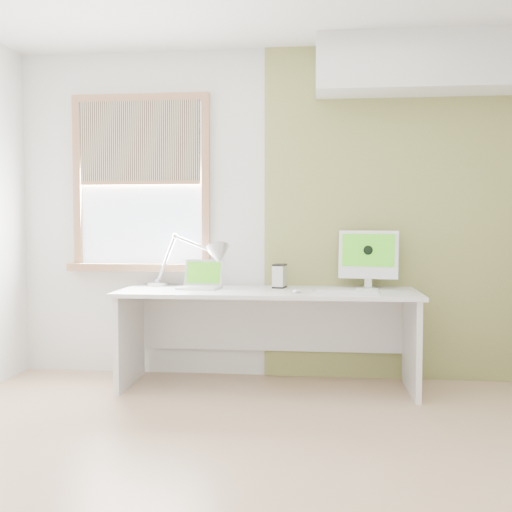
# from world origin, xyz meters

# --- Properties ---
(room) EXTENTS (4.04, 3.54, 2.64)m
(room) POSITION_xyz_m (0.00, 0.00, 1.30)
(room) COLOR tan
(room) RESTS_ON ground
(accent_wall) EXTENTS (2.00, 0.02, 2.60)m
(accent_wall) POSITION_xyz_m (1.00, 1.74, 1.30)
(accent_wall) COLOR olive
(accent_wall) RESTS_ON room
(soffit) EXTENTS (1.60, 0.40, 0.42)m
(soffit) POSITION_xyz_m (1.20, 1.57, 2.40)
(soffit) COLOR white
(soffit) RESTS_ON room
(window) EXTENTS (1.20, 0.14, 1.42)m
(window) POSITION_xyz_m (-1.00, 1.71, 1.54)
(window) COLOR #AD7955
(window) RESTS_ON room
(desk) EXTENTS (2.20, 0.70, 0.73)m
(desk) POSITION_xyz_m (0.05, 1.44, 0.53)
(desk) COLOR silver
(desk) RESTS_ON room
(desk_lamp) EXTENTS (0.72, 0.31, 0.42)m
(desk_lamp) POSITION_xyz_m (-0.44, 1.57, 0.95)
(desk_lamp) COLOR silver
(desk_lamp) RESTS_ON desk
(laptop) EXTENTS (0.34, 0.28, 0.22)m
(laptop) POSITION_xyz_m (-0.46, 1.46, 0.78)
(laptop) COLOR silver
(laptop) RESTS_ON desk
(phone_dock) EXTENTS (0.09, 0.09, 0.13)m
(phone_dock) POSITION_xyz_m (0.12, 1.56, 0.77)
(phone_dock) COLOR silver
(phone_dock) RESTS_ON desk
(external_drive) EXTENTS (0.11, 0.15, 0.18)m
(external_drive) POSITION_xyz_m (0.13, 1.55, 0.82)
(external_drive) COLOR silver
(external_drive) RESTS_ON desk
(imac) EXTENTS (0.45, 0.19, 0.44)m
(imac) POSITION_xyz_m (0.80, 1.59, 0.98)
(imac) COLOR silver
(imac) RESTS_ON desk
(keyboard) EXTENTS (0.49, 0.21, 0.02)m
(keyboard) POSITION_xyz_m (0.62, 1.21, 0.74)
(keyboard) COLOR white
(keyboard) RESTS_ON desk
(mouse) EXTENTS (0.08, 0.11, 0.03)m
(mouse) POSITION_xyz_m (0.28, 1.23, 0.74)
(mouse) COLOR white
(mouse) RESTS_ON desk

